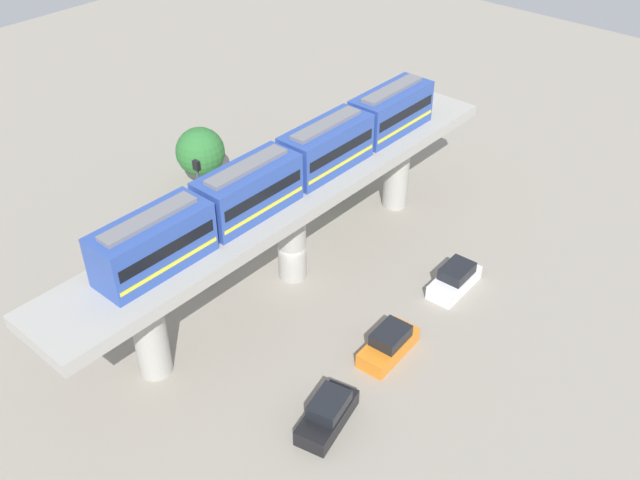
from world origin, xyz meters
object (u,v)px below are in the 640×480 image
(parked_car_orange, at_px, (389,344))
(signal_post, at_px, (203,220))
(parked_car_white, at_px, (455,279))
(tree_mid_lot, at_px, (200,152))
(train, at_px, (289,167))
(tree_near_viaduct, at_px, (332,157))
(parked_car_black, at_px, (328,414))

(parked_car_orange, relative_size, signal_post, 0.45)
(parked_car_white, bearing_deg, tree_mid_lot, -175.50)
(parked_car_orange, bearing_deg, train, 166.37)
(train, relative_size, tree_near_viaduct, 5.98)
(train, height_order, tree_mid_lot, train)
(parked_car_white, relative_size, tree_near_viaduct, 0.93)
(parked_car_orange, relative_size, parked_car_black, 0.96)
(parked_car_black, height_order, signal_post, signal_post)
(train, distance_m, parked_car_black, 14.99)
(parked_car_white, height_order, tree_near_viaduct, tree_near_viaduct)
(train, xyz_separation_m, parked_car_orange, (9.37, -1.68, -7.71))
(parked_car_orange, height_order, tree_near_viaduct, tree_near_viaduct)
(parked_car_black, height_order, tree_mid_lot, tree_mid_lot)
(tree_mid_lot, bearing_deg, parked_car_orange, -13.13)
(parked_car_orange, xyz_separation_m, signal_post, (-12.77, -2.71, 4.53))
(tree_near_viaduct, relative_size, signal_post, 0.48)
(parked_car_black, bearing_deg, train, 128.44)
(train, height_order, parked_car_orange, train)
(tree_near_viaduct, distance_m, signal_post, 14.51)
(parked_car_orange, height_order, parked_car_black, same)
(parked_car_orange, bearing_deg, signal_post, -171.51)
(parked_car_white, xyz_separation_m, parked_car_orange, (0.33, -7.74, 0.00))
(parked_car_orange, xyz_separation_m, tree_mid_lot, (-22.40, 5.22, 2.55))
(parked_car_black, xyz_separation_m, tree_near_viaduct, (-14.96, 17.91, 2.41))
(parked_car_white, height_order, signal_post, signal_post)
(parked_car_black, bearing_deg, parked_car_orange, 83.06)
(parked_car_orange, bearing_deg, tree_near_viaduct, 137.55)
(tree_near_viaduct, bearing_deg, parked_car_white, -15.30)
(tree_mid_lot, bearing_deg, train, -15.24)
(signal_post, bearing_deg, tree_mid_lot, 140.50)
(parked_car_black, relative_size, tree_near_viaduct, 0.98)
(train, xyz_separation_m, tree_near_viaduct, (-4.92, 9.88, -5.30))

